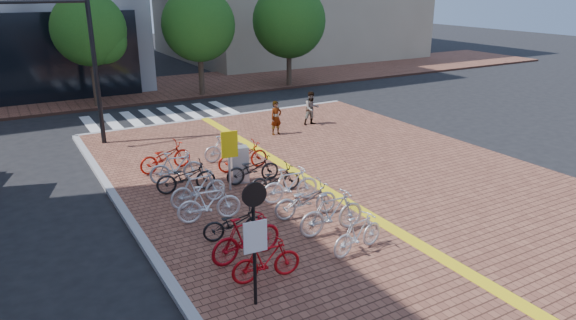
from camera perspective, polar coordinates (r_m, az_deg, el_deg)
ground at (r=14.62m, az=0.57°, el=-7.06°), size 120.00×120.00×0.00m
sidewalk at (r=13.19m, az=23.93°, el=-11.58°), size 14.00×34.00×0.15m
tactile_strip at (r=12.43m, az=21.15°, el=-12.70°), size 0.40×34.00×0.01m
kerb_north at (r=26.03m, az=-7.20°, el=4.73°), size 14.00×0.25×0.15m
far_sidewalk at (r=33.60m, az=-18.08°, el=7.17°), size 70.00×8.00×0.15m
crosswalk at (r=27.08m, az=-13.75°, el=4.74°), size 7.50×4.00×0.01m
street_trees at (r=31.15m, az=-8.02°, el=14.54°), size 16.20×4.60×6.35m
bike_0 at (r=11.55m, az=-2.44°, el=-11.08°), size 1.65×0.65×0.97m
bike_1 at (r=12.36m, az=-4.65°, el=-8.55°), size 1.95×0.76×1.14m
bike_2 at (r=13.39m, az=-6.00°, el=-6.99°), size 1.72×0.87×0.86m
bike_3 at (r=14.38m, az=-8.77°, el=-4.75°), size 1.85×0.80×1.07m
bike_4 at (r=15.42m, az=-9.93°, el=-3.13°), size 1.84×0.67×1.08m
bike_5 at (r=16.53m, az=-11.28°, el=-1.87°), size 1.95×0.96×0.98m
bike_6 at (r=17.32m, az=-12.28°, el=-0.80°), size 1.84×0.81×1.07m
bike_7 at (r=18.56m, az=-13.49°, el=0.35°), size 2.02×1.00×1.01m
bike_8 at (r=12.76m, az=7.79°, el=-8.12°), size 1.69×0.72×0.99m
bike_9 at (r=13.57m, az=4.89°, el=-5.86°), size 1.96×0.62×1.17m
bike_10 at (r=14.51m, az=1.99°, el=-4.44°), size 1.97×0.87×1.01m
bike_11 at (r=15.46m, az=0.26°, el=-2.76°), size 1.86×0.75×1.08m
bike_12 at (r=16.17m, az=-1.44°, el=-2.11°), size 1.75×0.69×0.90m
bike_13 at (r=16.99m, az=-3.95°, el=-0.98°), size 1.88×0.81×0.96m
bike_14 at (r=18.21m, az=-5.05°, el=0.43°), size 1.89×0.66×1.00m
bike_15 at (r=19.17m, az=-6.95°, el=1.33°), size 1.69×0.56×1.00m
pedestrian_a at (r=22.39m, az=-1.33°, el=4.70°), size 0.59×0.42×1.49m
pedestrian_b at (r=24.02m, az=2.65°, el=5.76°), size 0.82×0.68×1.57m
utility_box at (r=17.04m, az=-5.41°, el=-0.49°), size 0.63×0.51×1.22m
yellow_sign at (r=16.12m, az=-6.55°, el=1.14°), size 0.53×0.15×1.97m
notice_sign at (r=10.14m, az=-3.73°, el=-7.74°), size 0.50×0.13×2.72m
traffic_light_pole at (r=21.75m, az=-24.79°, el=12.08°), size 3.34×1.29×6.22m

